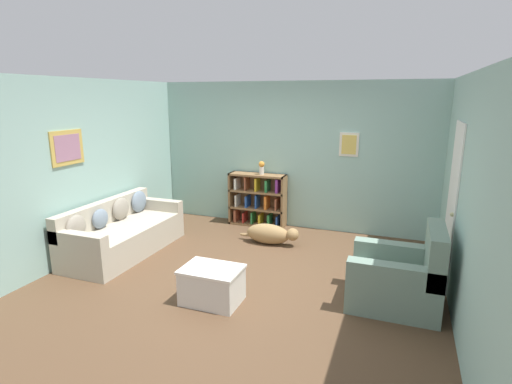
{
  "coord_description": "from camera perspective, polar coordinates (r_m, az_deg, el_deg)",
  "views": [
    {
      "loc": [
        1.88,
        -4.63,
        2.35
      ],
      "look_at": [
        0.0,
        0.4,
        1.05
      ],
      "focal_mm": 28.0,
      "sensor_mm": 36.0,
      "label": 1
    }
  ],
  "objects": [
    {
      "name": "ground_plane",
      "position": [
        5.52,
        -1.49,
        -11.58
      ],
      "size": [
        14.0,
        14.0,
        0.0
      ],
      "primitive_type": "plane",
      "color": "brown"
    },
    {
      "name": "wall_right",
      "position": [
        4.81,
        27.92,
        -0.69
      ],
      "size": [
        0.16,
        5.0,
        2.6
      ],
      "color": "#93BCB2",
      "rests_on": "ground_plane"
    },
    {
      "name": "wall_left",
      "position": [
        6.49,
        -22.96,
        3.24
      ],
      "size": [
        0.13,
        5.0,
        2.6
      ],
      "color": "#93BCB2",
      "rests_on": "ground_plane"
    },
    {
      "name": "vase",
      "position": [
        7.18,
        0.81,
        3.6
      ],
      "size": [
        0.11,
        0.11,
        0.24
      ],
      "color": "silver",
      "rests_on": "bookshelf"
    },
    {
      "name": "recliner_chair",
      "position": [
        4.92,
        19.93,
        -11.49
      ],
      "size": [
        0.99,
        0.85,
        0.96
      ],
      "color": "gray",
      "rests_on": "ground_plane"
    },
    {
      "name": "couch",
      "position": [
        6.47,
        -18.59,
        -5.58
      ],
      "size": [
        0.87,
        1.99,
        0.79
      ],
      "color": "#B7AD99",
      "rests_on": "ground_plane"
    },
    {
      "name": "bookshelf",
      "position": [
        7.36,
        0.28,
        -1.16
      ],
      "size": [
        1.06,
        0.3,
        0.97
      ],
      "color": "olive",
      "rests_on": "ground_plane"
    },
    {
      "name": "dog",
      "position": [
        6.5,
        2.06,
        -6.0
      ],
      "size": [
        1.03,
        0.3,
        0.33
      ],
      "color": "#9E7A4C",
      "rests_on": "ground_plane"
    },
    {
      "name": "coffee_table",
      "position": [
        4.77,
        -6.31,
        -12.92
      ],
      "size": [
        0.68,
        0.5,
        0.42
      ],
      "color": "silver",
      "rests_on": "ground_plane"
    },
    {
      "name": "wall_back",
      "position": [
        7.21,
        5.2,
        5.18
      ],
      "size": [
        5.6,
        0.13,
        2.6
      ],
      "color": "#93BCB2",
      "rests_on": "ground_plane"
    }
  ]
}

